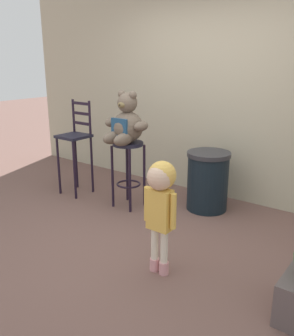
# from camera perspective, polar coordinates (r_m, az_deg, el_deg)

# --- Properties ---
(ground_plane) EXTENTS (24.00, 24.00, 0.00)m
(ground_plane) POSITION_cam_1_polar(r_m,az_deg,el_deg) (3.75, -3.66, -11.34)
(ground_plane) COLOR brown
(building_wall) EXTENTS (6.57, 0.30, 3.70)m
(building_wall) POSITION_cam_1_polar(r_m,az_deg,el_deg) (4.91, 11.29, 17.48)
(building_wall) COLOR #B4AB8F
(building_wall) RESTS_ON ground_plane
(bar_stool_with_teddy) EXTENTS (0.36, 0.36, 0.81)m
(bar_stool_with_teddy) POSITION_cam_1_polar(r_m,az_deg,el_deg) (4.42, -2.92, 0.98)
(bar_stool_with_teddy) COLOR black
(bar_stool_with_teddy) RESTS_ON ground_plane
(teddy_bear) EXTENTS (0.56, 0.51, 0.60)m
(teddy_bear) POSITION_cam_1_polar(r_m,az_deg,el_deg) (4.30, -3.26, 6.82)
(teddy_bear) COLOR #695A4B
(teddy_bear) RESTS_ON bar_stool_with_teddy
(child_walking) EXTENTS (0.31, 0.25, 0.98)m
(child_walking) POSITION_cam_1_polar(r_m,az_deg,el_deg) (2.97, 2.11, -4.01)
(child_walking) COLOR pink
(child_walking) RESTS_ON ground_plane
(trash_bin) EXTENTS (0.51, 0.51, 0.71)m
(trash_bin) POSITION_cam_1_polar(r_m,az_deg,el_deg) (4.45, 9.35, -1.95)
(trash_bin) COLOR black
(trash_bin) RESTS_ON ground_plane
(bar_chair_empty) EXTENTS (0.36, 0.36, 1.23)m
(bar_chair_empty) POSITION_cam_1_polar(r_m,az_deg,el_deg) (4.94, -10.97, 3.92)
(bar_chair_empty) COLOR black
(bar_chair_empty) RESTS_ON ground_plane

